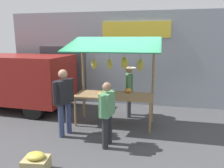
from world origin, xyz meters
TOP-DOWN VIEW (x-y plane):
  - ground_plane at (0.00, 0.00)m, footprint 40.00×40.00m
  - street_backdrop at (0.05, -2.20)m, footprint 9.00×0.30m
  - market_stall at (-0.00, -0.04)m, footprint 2.50×1.46m
  - vendor_with_sunhat at (-0.32, -0.75)m, footprint 0.41×0.68m
  - shopper_in_striped_shirt at (-0.11, 1.36)m, footprint 0.29×0.65m
  - shopper_in_grey_tee at (1.08, 1.00)m, footprint 0.36×0.69m
  - parked_van at (4.11, -0.76)m, footprint 4.48×2.06m
  - produce_crate_near at (0.96, 2.61)m, footprint 0.50×0.42m

SIDE VIEW (x-z plane):
  - ground_plane at x=0.00m, z-range 0.00..0.00m
  - produce_crate_near at x=0.96m, z-range -0.02..0.36m
  - shopper_in_striped_shirt at x=-0.11m, z-range 0.10..1.61m
  - vendor_with_sunhat at x=-0.32m, z-range 0.14..1.74m
  - shopper_in_grey_tee at x=1.08m, z-range 0.14..1.85m
  - parked_van at x=4.11m, z-range 0.18..2.06m
  - market_stall at x=0.00m, z-range 0.29..2.78m
  - street_backdrop at x=0.05m, z-range 0.00..3.40m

